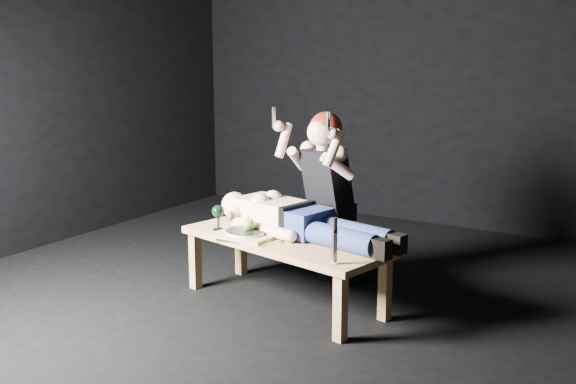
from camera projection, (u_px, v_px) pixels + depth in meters
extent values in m
plane|color=black|center=(291.00, 299.00, 4.64)|extent=(5.00, 5.00, 0.00)
plane|color=black|center=(426.00, 67.00, 6.44)|extent=(5.00, 0.00, 5.00)
cube|color=#AE884B|center=(284.00, 271.00, 4.53)|extent=(1.55, 0.85, 0.45)
cube|color=tan|center=(246.00, 235.00, 4.52)|extent=(0.40, 0.30, 0.02)
cylinder|color=white|center=(246.00, 232.00, 4.51)|extent=(0.27, 0.27, 0.02)
sphere|color=#4F9829|center=(249.00, 224.00, 4.50)|extent=(0.08, 0.08, 0.08)
cube|color=#B2B2B7|center=(231.00, 233.00, 4.59)|extent=(0.08, 0.15, 0.01)
cube|color=#B2B2B7|center=(271.00, 243.00, 4.35)|extent=(0.08, 0.15, 0.01)
cube|color=#B2B2B7|center=(281.00, 241.00, 4.41)|extent=(0.09, 0.14, 0.01)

